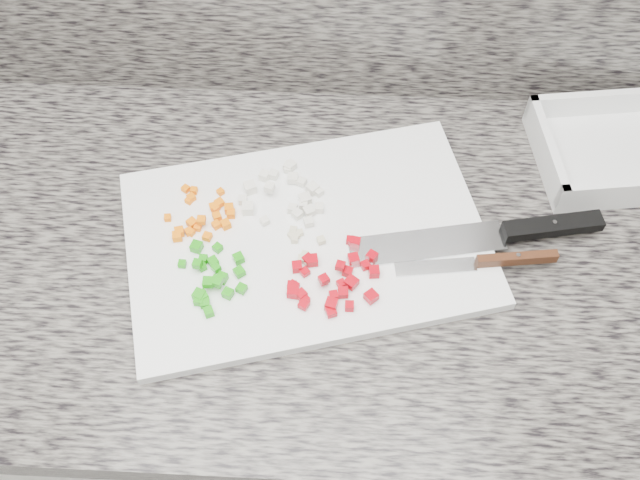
{
  "coord_description": "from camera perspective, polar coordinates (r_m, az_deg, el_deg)",
  "views": [
    {
      "loc": [
        0.11,
        0.91,
        1.73
      ],
      "look_at": [
        0.08,
        1.42,
        0.94
      ],
      "focal_mm": 40.0,
      "sensor_mm": 36.0,
      "label": 1
    }
  ],
  "objects": [
    {
      "name": "chef_knife",
      "position": [
        1.0,
        14.94,
        0.61
      ],
      "size": [
        0.35,
        0.1,
        0.02
      ],
      "rotation": [
        0.0,
        0.0,
        0.19
      ],
      "color": "silver",
      "rests_on": "cutting_board"
    },
    {
      "name": "cutting_board",
      "position": [
        0.98,
        -1.11,
        0.12
      ],
      "size": [
        0.55,
        0.44,
        0.02
      ],
      "primitive_type": "cube",
      "rotation": [
        0.0,
        0.0,
        0.27
      ],
      "color": "white",
      "rests_on": "countertop"
    },
    {
      "name": "paring_knife",
      "position": [
        0.97,
        13.92,
        -1.62
      ],
      "size": [
        0.22,
        0.04,
        0.02
      ],
      "rotation": [
        0.0,
        0.0,
        0.13
      ],
      "color": "silver",
      "rests_on": "cutting_board"
    },
    {
      "name": "garlic_pile",
      "position": [
        0.96,
        -1.4,
        -0.49
      ],
      "size": [
        0.05,
        0.06,
        0.01
      ],
      "color": "beige",
      "rests_on": "cutting_board"
    },
    {
      "name": "onion_pile",
      "position": [
        1.01,
        -2.81,
        3.81
      ],
      "size": [
        0.12,
        0.12,
        0.02
      ],
      "color": "silver",
      "rests_on": "cutting_board"
    },
    {
      "name": "green_pepper_pile",
      "position": [
        0.94,
        -8.59,
        -3.01
      ],
      "size": [
        0.1,
        0.11,
        0.02
      ],
      "color": "#1B980D",
      "rests_on": "cutting_board"
    },
    {
      "name": "cabinet",
      "position": [
        1.41,
        -3.46,
        -10.71
      ],
      "size": [
        3.92,
        0.62,
        0.86
      ],
      "primitive_type": "cube",
      "color": "white",
      "rests_on": "ground"
    },
    {
      "name": "carrot_pile",
      "position": [
        1.0,
        -9.28,
        1.86
      ],
      "size": [
        0.1,
        0.1,
        0.02
      ],
      "color": "orange",
      "rests_on": "cutting_board"
    },
    {
      "name": "red_pepper_pile",
      "position": [
        0.93,
        1.03,
        -3.18
      ],
      "size": [
        0.12,
        0.12,
        0.02
      ],
      "color": "#AD020E",
      "rests_on": "cutting_board"
    },
    {
      "name": "countertop",
      "position": [
        1.01,
        -4.76,
        -0.82
      ],
      "size": [
        3.96,
        0.64,
        0.04
      ],
      "primitive_type": "cube",
      "color": "#615E56",
      "rests_on": "cabinet"
    },
    {
      "name": "tray",
      "position": [
        1.16,
        23.11,
        6.58
      ],
      "size": [
        0.28,
        0.22,
        0.05
      ],
      "rotation": [
        0.0,
        0.0,
        0.14
      ],
      "color": "white",
      "rests_on": "countertop"
    }
  ]
}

